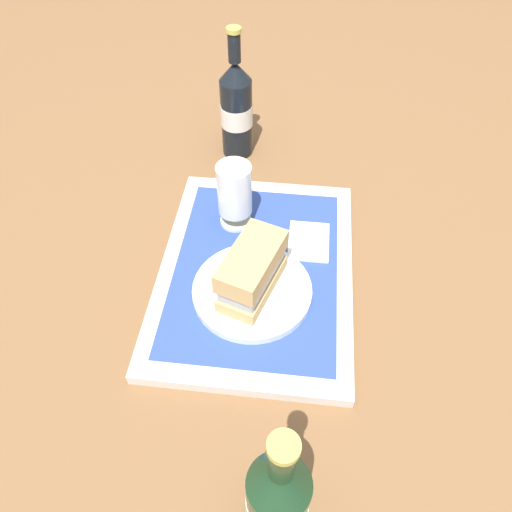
{
  "coord_description": "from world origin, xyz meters",
  "views": [
    {
      "loc": [
        -0.52,
        -0.06,
        0.65
      ],
      "look_at": [
        0.0,
        0.0,
        0.05
      ],
      "focal_mm": 34.15,
      "sensor_mm": 36.0,
      "label": 1
    }
  ],
  "objects": [
    {
      "name": "plate",
      "position": [
        -0.05,
        0.0,
        0.03
      ],
      "size": [
        0.19,
        0.19,
        0.01
      ],
      "primitive_type": "cylinder",
      "color": "white",
      "rests_on": "placemat"
    },
    {
      "name": "placemat",
      "position": [
        0.0,
        0.0,
        0.02
      ],
      "size": [
        0.38,
        0.27,
        0.0
      ],
      "primitive_type": "cube",
      "color": "#2D4793",
      "rests_on": "tray"
    },
    {
      "name": "ground_plane",
      "position": [
        0.0,
        0.0,
        0.0
      ],
      "size": [
        3.0,
        3.0,
        0.0
      ],
      "primitive_type": "plane",
      "color": "brown"
    },
    {
      "name": "napkin_folded",
      "position": [
        0.07,
        -0.09,
        0.02
      ],
      "size": [
        0.09,
        0.07,
        0.01
      ],
      "primitive_type": "cube",
      "color": "white",
      "rests_on": "placemat"
    },
    {
      "name": "beer_bottle",
      "position": [
        0.34,
        0.08,
        0.1
      ],
      "size": [
        0.07,
        0.07,
        0.27
      ],
      "color": "black",
      "rests_on": "ground_plane"
    },
    {
      "name": "second_bottle",
      "position": [
        -0.38,
        -0.06,
        0.1
      ],
      "size": [
        0.07,
        0.07,
        0.27
      ],
      "color": "#19381E",
      "rests_on": "ground_plane"
    },
    {
      "name": "tray",
      "position": [
        0.0,
        0.0,
        0.01
      ],
      "size": [
        0.44,
        0.32,
        0.02
      ],
      "primitive_type": "cube",
      "color": "silver",
      "rests_on": "ground_plane"
    },
    {
      "name": "sandwich",
      "position": [
        -0.05,
        0.0,
        0.08
      ],
      "size": [
        0.14,
        0.1,
        0.08
      ],
      "rotation": [
        0.0,
        0.0,
        -0.32
      ],
      "color": "tan",
      "rests_on": "plate"
    },
    {
      "name": "beer_glass",
      "position": [
        0.1,
        0.05,
        0.09
      ],
      "size": [
        0.06,
        0.06,
        0.12
      ],
      "color": "silver",
      "rests_on": "placemat"
    }
  ]
}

